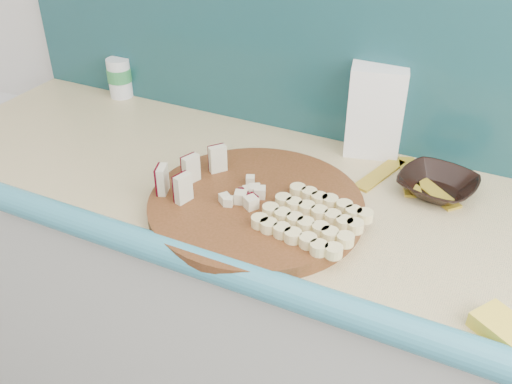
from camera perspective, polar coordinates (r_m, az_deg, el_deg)
The scene contains 11 objects.
kitchen_counter at distance 1.54m, azimuth 8.40°, elevation -15.71°, with size 2.20×0.63×0.91m.
backsplash at distance 1.38m, azimuth 14.85°, elevation 13.21°, with size 2.20×0.02×0.50m, color teal.
cutting_board at distance 1.20m, azimuth 0.00°, elevation -1.36°, with size 0.45×0.45×0.03m, color #47290F.
apple_wedges at distance 1.23m, azimuth -6.76°, elevation 1.87°, with size 0.09×0.18×0.06m.
apple_chunks at distance 1.20m, azimuth -1.12°, elevation 0.07°, with size 0.07×0.08×0.02m.
banana_slices at distance 1.13m, azimuth 5.72°, elevation -2.68°, with size 0.22×0.20×0.02m.
brown_bowl at distance 1.32m, azimuth 17.67°, elevation 0.64°, with size 0.17×0.17×0.04m, color black.
flour_bag at distance 1.41m, azimuth 11.85°, elevation 8.01°, with size 0.13×0.09×0.22m, color white.
canister at distance 1.76m, azimuth -13.49°, elevation 11.12°, with size 0.07×0.07×0.12m.
sponge at distance 1.02m, azimuth 23.54°, elevation -12.48°, with size 0.09×0.07×0.03m, color yellow.
banana_peel at distance 1.35m, azimuth 14.78°, elevation 1.21°, with size 0.24×0.20×0.01m.
Camera 1 is at (0.34, 0.51, 1.61)m, focal length 40.00 mm.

